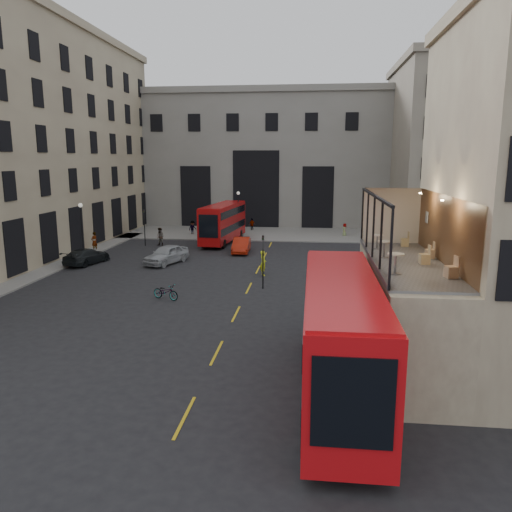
# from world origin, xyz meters

# --- Properties ---
(ground) EXTENTS (140.00, 140.00, 0.00)m
(ground) POSITION_xyz_m (0.00, 0.00, 0.00)
(ground) COLOR black
(ground) RESTS_ON ground
(host_building_main) EXTENTS (7.26, 11.40, 15.10)m
(host_building_main) POSITION_xyz_m (9.95, 0.00, 7.79)
(host_building_main) COLOR #C1B491
(host_building_main) RESTS_ON ground
(host_frontage) EXTENTS (3.00, 11.00, 4.50)m
(host_frontage) POSITION_xyz_m (6.50, 0.00, 2.25)
(host_frontage) COLOR #C1B491
(host_frontage) RESTS_ON ground
(cafe_floor) EXTENTS (3.00, 10.00, 0.10)m
(cafe_floor) POSITION_xyz_m (6.50, 0.00, 4.55)
(cafe_floor) COLOR slate
(cafe_floor) RESTS_ON host_frontage
(gateway) EXTENTS (35.00, 10.60, 18.00)m
(gateway) POSITION_xyz_m (-5.00, 47.99, 9.39)
(gateway) COLOR gray
(gateway) RESTS_ON ground
(building_right) EXTENTS (16.60, 18.60, 20.00)m
(building_right) POSITION_xyz_m (20.00, 39.97, 10.39)
(building_right) COLOR gray
(building_right) RESTS_ON ground
(pavement_far) EXTENTS (40.00, 12.00, 0.12)m
(pavement_far) POSITION_xyz_m (-6.00, 38.00, 0.06)
(pavement_far) COLOR slate
(pavement_far) RESTS_ON ground
(traffic_light_near) EXTENTS (0.16, 0.20, 3.80)m
(traffic_light_near) POSITION_xyz_m (-1.00, 12.00, 2.42)
(traffic_light_near) COLOR black
(traffic_light_near) RESTS_ON ground
(traffic_light_far) EXTENTS (0.16, 0.20, 3.80)m
(traffic_light_far) POSITION_xyz_m (-15.00, 28.00, 2.42)
(traffic_light_far) COLOR black
(traffic_light_far) RESTS_ON ground
(street_lamp_a) EXTENTS (0.36, 0.36, 5.33)m
(street_lamp_a) POSITION_xyz_m (-17.00, 18.00, 2.39)
(street_lamp_a) COLOR black
(street_lamp_a) RESTS_ON ground
(street_lamp_b) EXTENTS (0.36, 0.36, 5.33)m
(street_lamp_b) POSITION_xyz_m (-6.00, 34.00, 2.39)
(street_lamp_b) COLOR black
(street_lamp_b) RESTS_ON ground
(bus_near) EXTENTS (2.71, 11.67, 4.66)m
(bus_near) POSITION_xyz_m (3.50, -3.81, 2.62)
(bus_near) COLOR red
(bus_near) RESTS_ON ground
(bus_far) EXTENTS (3.44, 10.63, 4.17)m
(bus_far) POSITION_xyz_m (-7.22, 31.01, 2.34)
(bus_far) COLOR #AA0B0C
(bus_far) RESTS_ON ground
(car_a) EXTENTS (3.47, 5.15, 1.63)m
(car_a) POSITION_xyz_m (-10.18, 19.48, 0.81)
(car_a) COLOR #A1A5A9
(car_a) RESTS_ON ground
(car_b) EXTENTS (1.76, 4.49, 1.46)m
(car_b) POSITION_xyz_m (-4.43, 25.36, 0.73)
(car_b) COLOR #AD1D0A
(car_b) RESTS_ON ground
(car_c) EXTENTS (2.97, 5.07, 1.38)m
(car_c) POSITION_xyz_m (-17.00, 18.53, 0.69)
(car_c) COLOR black
(car_c) RESTS_ON ground
(bicycle) EXTENTS (2.05, 1.36, 1.02)m
(bicycle) POSITION_xyz_m (-7.01, 8.58, 0.51)
(bicycle) COLOR gray
(bicycle) RESTS_ON ground
(cyclist) EXTENTS (0.66, 0.83, 1.98)m
(cyclist) POSITION_xyz_m (-1.38, 15.98, 0.99)
(cyclist) COLOR #E6F219
(cyclist) RESTS_ON ground
(pedestrian_a) EXTENTS (1.12, 1.00, 1.89)m
(pedestrian_a) POSITION_xyz_m (-13.38, 28.13, 0.95)
(pedestrian_a) COLOR gray
(pedestrian_a) RESTS_ON ground
(pedestrian_b) EXTENTS (1.16, 1.25, 1.69)m
(pedestrian_b) POSITION_xyz_m (-11.82, 35.93, 0.85)
(pedestrian_b) COLOR gray
(pedestrian_b) RESTS_ON ground
(pedestrian_c) EXTENTS (0.95, 0.91, 1.59)m
(pedestrian_c) POSITION_xyz_m (-5.17, 40.00, 0.79)
(pedestrian_c) COLOR gray
(pedestrian_c) RESTS_ON ground
(pedestrian_d) EXTENTS (0.67, 0.85, 1.53)m
(pedestrian_d) POSITION_xyz_m (6.15, 36.73, 0.77)
(pedestrian_d) COLOR gray
(pedestrian_d) RESTS_ON ground
(pedestrian_e) EXTENTS (0.68, 0.81, 1.89)m
(pedestrian_e) POSITION_xyz_m (-19.00, 24.59, 0.94)
(pedestrian_e) COLOR gray
(pedestrian_e) RESTS_ON ground
(cafe_table_near) EXTENTS (0.65, 0.65, 0.81)m
(cafe_table_near) POSITION_xyz_m (5.61, -2.42, 5.14)
(cafe_table_near) COLOR white
(cafe_table_near) RESTS_ON cafe_floor
(cafe_table_mid) EXTENTS (0.60, 0.60, 0.75)m
(cafe_table_mid) POSITION_xyz_m (5.63, 0.88, 5.10)
(cafe_table_mid) COLOR beige
(cafe_table_mid) RESTS_ON cafe_floor
(cafe_table_far) EXTENTS (0.56, 0.56, 0.70)m
(cafe_table_far) POSITION_xyz_m (5.59, 3.13, 5.06)
(cafe_table_far) COLOR silver
(cafe_table_far) RESTS_ON cafe_floor
(cafe_chair_a) EXTENTS (0.49, 0.49, 0.83)m
(cafe_chair_a) POSITION_xyz_m (7.62, -2.83, 4.85)
(cafe_chair_a) COLOR #DEAC80
(cafe_chair_a) RESTS_ON cafe_floor
(cafe_chair_b) EXTENTS (0.43, 0.43, 0.82)m
(cafe_chair_b) POSITION_xyz_m (7.16, -0.39, 4.85)
(cafe_chair_b) COLOR #DAB77D
(cafe_chair_b) RESTS_ON cafe_floor
(cafe_chair_c) EXTENTS (0.39, 0.39, 0.76)m
(cafe_chair_c) POSITION_xyz_m (7.66, 0.92, 4.83)
(cafe_chair_c) COLOR tan
(cafe_chair_c) RESTS_ON cafe_floor
(cafe_chair_d) EXTENTS (0.39, 0.39, 0.76)m
(cafe_chair_d) POSITION_xyz_m (7.10, 3.98, 4.83)
(cafe_chair_d) COLOR tan
(cafe_chair_d) RESTS_ON cafe_floor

